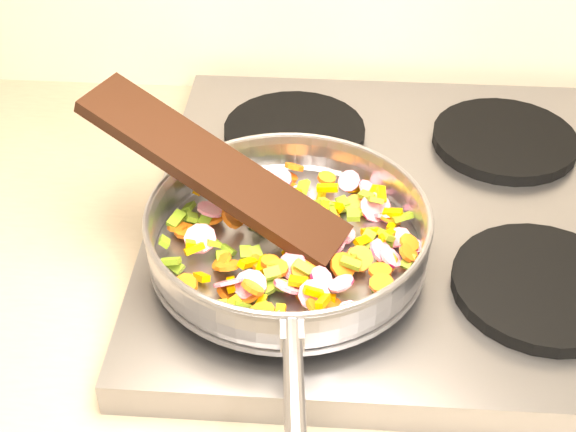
{
  "coord_description": "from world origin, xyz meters",
  "views": [
    {
      "loc": [
        -0.79,
        0.9,
        1.54
      ],
      "look_at": [
        -0.83,
        1.55,
        1.01
      ],
      "focal_mm": 50.0,
      "sensor_mm": 36.0,
      "label": 1
    }
  ],
  "objects": [
    {
      "name": "grate_fr",
      "position": [
        -0.56,
        1.52,
        0.95
      ],
      "size": [
        0.19,
        0.19,
        0.02
      ],
      "primitive_type": "cylinder",
      "color": "black",
      "rests_on": "cooktop"
    },
    {
      "name": "vegetable_heap",
      "position": [
        -0.82,
        1.55,
        0.98
      ],
      "size": [
        0.29,
        0.29,
        0.05
      ],
      "color": "#DF9600",
      "rests_on": "saute_pan"
    },
    {
      "name": "saute_pan",
      "position": [
        -0.83,
        1.55,
        0.99
      ],
      "size": [
        0.34,
        0.51,
        0.06
      ],
      "rotation": [
        0.0,
        0.0,
        0.09
      ],
      "color": "#9E9EA5",
      "rests_on": "grate_fl"
    },
    {
      "name": "wooden_spatula",
      "position": [
        -0.91,
        1.59,
        1.04
      ],
      "size": [
        0.31,
        0.19,
        0.13
      ],
      "primitive_type": "cube",
      "rotation": [
        0.0,
        -0.36,
        2.74
      ],
      "color": "black",
      "rests_on": "saute_pan"
    },
    {
      "name": "grate_bl",
      "position": [
        -0.84,
        1.81,
        0.95
      ],
      "size": [
        0.19,
        0.19,
        0.02
      ],
      "primitive_type": "cylinder",
      "color": "black",
      "rests_on": "cooktop"
    },
    {
      "name": "grate_br",
      "position": [
        -0.56,
        1.81,
        0.95
      ],
      "size": [
        0.19,
        0.19,
        0.02
      ],
      "primitive_type": "cylinder",
      "color": "black",
      "rests_on": "cooktop"
    },
    {
      "name": "grate_fl",
      "position": [
        -0.84,
        1.52,
        0.95
      ],
      "size": [
        0.19,
        0.19,
        0.02
      ],
      "primitive_type": "cylinder",
      "color": "black",
      "rests_on": "cooktop"
    },
    {
      "name": "cooktop",
      "position": [
        -0.7,
        1.67,
        0.92
      ],
      "size": [
        0.6,
        0.6,
        0.04
      ],
      "primitive_type": "cube",
      "color": "#939399",
      "rests_on": "counter_top"
    }
  ]
}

